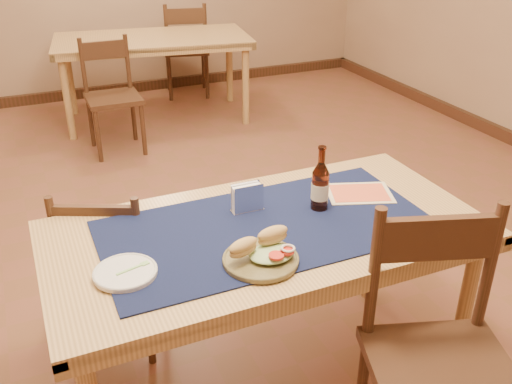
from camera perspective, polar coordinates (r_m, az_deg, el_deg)
name	(u,v)px	position (r m, az deg, el deg)	size (l,w,h in m)	color
room	(191,10)	(2.58, -6.54, 17.65)	(6.04, 7.04, 2.84)	brown
main_table	(267,247)	(2.14, 1.08, -5.48)	(1.60, 0.80, 0.75)	tan
placemat	(267,227)	(2.09, 1.10, -3.51)	(1.20, 0.60, 0.01)	#0F143A
baseboard	(204,270)	(3.10, -5.23, -7.73)	(6.00, 7.00, 0.10)	#422517
back_table	(153,46)	(5.26, -10.29, 14.14)	(1.79, 1.09, 0.75)	tan
chair_main_far	(112,265)	(2.54, -14.22, -7.05)	(0.50, 0.50, 0.82)	#422517
chair_main_near	(440,358)	(1.99, 17.93, -15.54)	(0.58, 0.58, 0.98)	#422517
chair_back_near	(112,94)	(4.68, -14.20, 9.45)	(0.41, 0.41, 0.88)	#422517
chair_back_far	(186,48)	(5.95, -7.00, 14.10)	(0.52, 0.52, 0.94)	#422517
sandwich_plate	(263,254)	(1.89, 0.67, -6.21)	(0.25, 0.25, 0.10)	brown
side_plate	(125,272)	(1.88, -12.95, -7.79)	(0.20, 0.20, 0.02)	silver
fork	(135,267)	(1.88, -11.97, -7.36)	(0.11, 0.04, 0.00)	#8AC96E
beer_bottle	(320,186)	(2.18, 6.43, 0.60)	(0.07, 0.07, 0.26)	#481C0D
napkin_holder	(247,198)	(2.17, -0.89, -0.63)	(0.13, 0.05, 0.11)	silver
menu_card	(359,193)	(2.35, 10.29, -0.10)	(0.31, 0.27, 0.01)	beige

